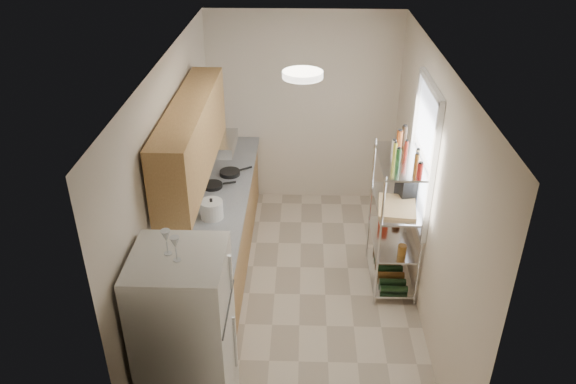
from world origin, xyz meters
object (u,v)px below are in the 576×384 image
refrigerator (187,343)px  cutting_board (397,207)px  rice_cooker (212,209)px  espresso_machine (406,184)px  frying_pan_large (212,185)px

refrigerator → cutting_board: (1.86, 1.79, 0.20)m
rice_cooker → espresso_machine: size_ratio=0.83×
refrigerator → rice_cooker: bearing=91.8°
rice_cooker → espresso_machine: (2.03, 0.32, 0.16)m
rice_cooker → cutting_board: 1.91m
refrigerator → rice_cooker: refrigerator is taller
rice_cooker → frying_pan_large: (-0.10, 0.65, -0.08)m
rice_cooker → espresso_machine: 2.06m
rice_cooker → cutting_board: bearing=1.7°
frying_pan_large → refrigerator: bearing=-104.6°
refrigerator → espresso_machine: size_ratio=5.82×
refrigerator → rice_cooker: 1.74m
refrigerator → frying_pan_large: refrigerator is taller
rice_cooker → espresso_machine: bearing=8.9°
frying_pan_large → espresso_machine: espresso_machine is taller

